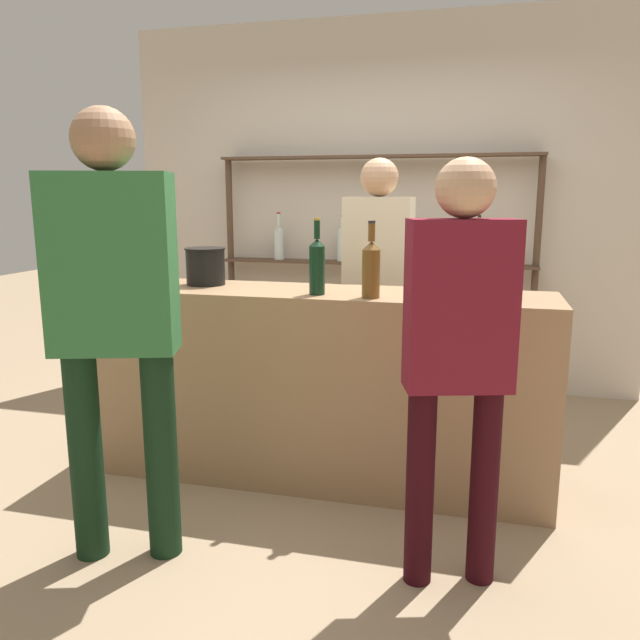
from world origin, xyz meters
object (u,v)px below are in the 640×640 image
counter_bottle_0 (371,268)px  ice_bucket (205,266)px  wine_glass (160,260)px  customer_right (459,341)px  counter_bottle_3 (317,265)px  customer_left (114,305)px  server_behind_counter (378,275)px  counter_bottle_2 (500,271)px  counter_bottle_1 (132,259)px

counter_bottle_0 → ice_bucket: size_ratio=1.64×
wine_glass → ice_bucket: 0.28m
counter_bottle_0 → wine_glass: bearing=169.7°
counter_bottle_0 → customer_right: bearing=-54.8°
counter_bottle_3 → customer_left: (-0.62, -0.80, -0.09)m
wine_glass → server_behind_counter: bearing=27.3°
customer_right → customer_left: customer_left is taller
wine_glass → counter_bottle_2: bearing=-3.2°
ice_bucket → server_behind_counter: size_ratio=0.13×
counter_bottle_1 → counter_bottle_2: counter_bottle_1 is taller
counter_bottle_1 → wine_glass: (0.10, 0.12, -0.02)m
wine_glass → customer_right: bearing=-26.8°
counter_bottle_0 → customer_right: size_ratio=0.22×
counter_bottle_1 → ice_bucket: 0.39m
counter_bottle_1 → counter_bottle_0: bearing=-4.3°
server_behind_counter → counter_bottle_1: bearing=-55.9°
server_behind_counter → customer_left: size_ratio=0.94×
server_behind_counter → counter_bottle_0: bearing=11.0°
counter_bottle_1 → counter_bottle_3: (1.05, -0.06, 0.00)m
counter_bottle_0 → wine_glass: 1.24m
counter_bottle_2 → counter_bottle_1: bearing=-179.4°
counter_bottle_2 → customer_right: bearing=-102.0°
wine_glass → customer_right: size_ratio=0.10×
counter_bottle_2 → ice_bucket: counter_bottle_2 is taller
counter_bottle_3 → server_behind_counter: 0.80m
counter_bottle_2 → ice_bucket: bearing=176.5°
counter_bottle_0 → counter_bottle_1: counter_bottle_0 is taller
ice_bucket → customer_right: customer_right is taller
server_behind_counter → counter_bottle_3: bearing=-8.8°
customer_left → server_behind_counter: bearing=-43.9°
wine_glass → customer_right: customer_right is taller
counter_bottle_0 → counter_bottle_3: (-0.27, 0.04, 0.00)m
counter_bottle_2 → server_behind_counter: 0.97m
customer_right → counter_bottle_3: bearing=31.2°
counter_bottle_0 → wine_glass: size_ratio=2.16×
counter_bottle_2 → wine_glass: (-1.81, 0.10, -0.01)m
customer_right → server_behind_counter: server_behind_counter is taller
customer_right → customer_left: bearing=80.1°
customer_right → counter_bottle_0: bearing=19.0°
counter_bottle_3 → customer_right: customer_right is taller
ice_bucket → customer_left: 0.98m
counter_bottle_3 → wine_glass: counter_bottle_3 is taller
counter_bottle_1 → customer_right: 1.90m
counter_bottle_3 → ice_bucket: 0.70m
counter_bottle_0 → customer_right: 0.77m
wine_glass → ice_bucket: (0.28, -0.01, -0.02)m
counter_bottle_0 → counter_bottle_2: 0.60m
counter_bottle_2 → ice_bucket: 1.54m
counter_bottle_3 → customer_left: 1.01m
counter_bottle_0 → server_behind_counter: server_behind_counter is taller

